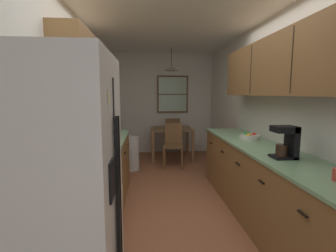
{
  "coord_description": "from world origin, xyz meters",
  "views": [
    {
      "loc": [
        -0.38,
        -2.79,
        1.52
      ],
      "look_at": [
        -0.04,
        1.12,
        1.01
      ],
      "focal_mm": 26.46,
      "sensor_mm": 36.0,
      "label": 1
    }
  ],
  "objects_px": {
    "fruit_bowl": "(250,137)",
    "dining_table": "(171,133)",
    "refrigerator": "(56,200)",
    "coffee_maker": "(287,141)",
    "trash_bin": "(131,153)",
    "dining_chair_near": "(173,143)",
    "storage_canister": "(88,145)",
    "microwave_over_range": "(61,82)",
    "dining_chair_far": "(172,133)",
    "stove_range": "(80,209)"
  },
  "relations": [
    {
      "from": "fruit_bowl",
      "to": "dining_table",
      "type": "bearing_deg",
      "value": 109.16
    },
    {
      "from": "dining_chair_far",
      "to": "microwave_over_range",
      "type": "bearing_deg",
      "value": -108.52
    },
    {
      "from": "dining_chair_near",
      "to": "dining_table",
      "type": "bearing_deg",
      "value": 88.32
    },
    {
      "from": "storage_canister",
      "to": "trash_bin",
      "type": "bearing_deg",
      "value": 82.54
    },
    {
      "from": "fruit_bowl",
      "to": "storage_canister",
      "type": "bearing_deg",
      "value": -162.41
    },
    {
      "from": "microwave_over_range",
      "to": "trash_bin",
      "type": "height_order",
      "value": "microwave_over_range"
    },
    {
      "from": "refrigerator",
      "to": "microwave_over_range",
      "type": "bearing_deg",
      "value": 103.43
    },
    {
      "from": "refrigerator",
      "to": "coffee_maker",
      "type": "distance_m",
      "value": 2.06
    },
    {
      "from": "microwave_over_range",
      "to": "dining_chair_far",
      "type": "height_order",
      "value": "microwave_over_range"
    },
    {
      "from": "dining_chair_near",
      "to": "dining_chair_far",
      "type": "bearing_deg",
      "value": 85.58
    },
    {
      "from": "microwave_over_range",
      "to": "dining_chair_far",
      "type": "distance_m",
      "value": 4.47
    },
    {
      "from": "microwave_over_range",
      "to": "storage_canister",
      "type": "bearing_deg",
      "value": 75.2
    },
    {
      "from": "microwave_over_range",
      "to": "dining_chair_far",
      "type": "xyz_separation_m",
      "value": [
        1.37,
        4.1,
        -1.12
      ]
    },
    {
      "from": "dining_chair_near",
      "to": "coffee_maker",
      "type": "xyz_separation_m",
      "value": [
        0.8,
        -2.82,
        0.56
      ]
    },
    {
      "from": "microwave_over_range",
      "to": "storage_canister",
      "type": "xyz_separation_m",
      "value": [
        0.11,
        0.41,
        -0.63
      ]
    },
    {
      "from": "dining_chair_far",
      "to": "coffee_maker",
      "type": "relative_size",
      "value": 2.85
    },
    {
      "from": "dining_table",
      "to": "fruit_bowl",
      "type": "xyz_separation_m",
      "value": [
        0.84,
        -2.43,
        0.32
      ]
    },
    {
      "from": "dining_chair_far",
      "to": "storage_canister",
      "type": "distance_m",
      "value": 3.93
    },
    {
      "from": "trash_bin",
      "to": "storage_canister",
      "type": "bearing_deg",
      "value": -97.46
    },
    {
      "from": "trash_bin",
      "to": "refrigerator",
      "type": "bearing_deg",
      "value": -94.0
    },
    {
      "from": "stove_range",
      "to": "dining_chair_near",
      "type": "height_order",
      "value": "stove_range"
    },
    {
      "from": "stove_range",
      "to": "coffee_maker",
      "type": "relative_size",
      "value": 3.49
    },
    {
      "from": "dining_table",
      "to": "coffee_maker",
      "type": "relative_size",
      "value": 2.97
    },
    {
      "from": "stove_range",
      "to": "trash_bin",
      "type": "xyz_separation_m",
      "value": [
        0.29,
        2.7,
        -0.13
      ]
    },
    {
      "from": "dining_table",
      "to": "dining_chair_far",
      "type": "distance_m",
      "value": 0.64
    },
    {
      "from": "dining_table",
      "to": "fruit_bowl",
      "type": "bearing_deg",
      "value": -70.84
    },
    {
      "from": "dining_chair_near",
      "to": "fruit_bowl",
      "type": "relative_size",
      "value": 3.34
    },
    {
      "from": "microwave_over_range",
      "to": "coffee_maker",
      "type": "height_order",
      "value": "microwave_over_range"
    },
    {
      "from": "coffee_maker",
      "to": "dining_table",
      "type": "bearing_deg",
      "value": 102.85
    },
    {
      "from": "stove_range",
      "to": "microwave_over_range",
      "type": "distance_m",
      "value": 1.15
    },
    {
      "from": "coffee_maker",
      "to": "trash_bin",
      "type": "bearing_deg",
      "value": 122.2
    },
    {
      "from": "refrigerator",
      "to": "dining_table",
      "type": "distance_m",
      "value": 4.35
    },
    {
      "from": "stove_range",
      "to": "dining_chair_far",
      "type": "relative_size",
      "value": 1.22
    },
    {
      "from": "dining_chair_near",
      "to": "trash_bin",
      "type": "height_order",
      "value": "dining_chair_near"
    },
    {
      "from": "microwave_over_range",
      "to": "storage_canister",
      "type": "relative_size",
      "value": 3.32
    },
    {
      "from": "dining_chair_far",
      "to": "dining_chair_near",
      "type": "bearing_deg",
      "value": -94.42
    },
    {
      "from": "dining_chair_near",
      "to": "dining_chair_far",
      "type": "relative_size",
      "value": 1.0
    },
    {
      "from": "dining_chair_far",
      "to": "storage_canister",
      "type": "height_order",
      "value": "storage_canister"
    },
    {
      "from": "dining_chair_far",
      "to": "coffee_maker",
      "type": "bearing_deg",
      "value": -80.12
    },
    {
      "from": "storage_canister",
      "to": "coffee_maker",
      "type": "distance_m",
      "value": 2.01
    },
    {
      "from": "refrigerator",
      "to": "trash_bin",
      "type": "distance_m",
      "value": 3.46
    },
    {
      "from": "stove_range",
      "to": "storage_canister",
      "type": "height_order",
      "value": "stove_range"
    },
    {
      "from": "refrigerator",
      "to": "storage_canister",
      "type": "relative_size",
      "value": 10.05
    },
    {
      "from": "storage_canister",
      "to": "refrigerator",
      "type": "bearing_deg",
      "value": -86.85
    },
    {
      "from": "dining_chair_near",
      "to": "coffee_maker",
      "type": "distance_m",
      "value": 2.98
    },
    {
      "from": "dining_table",
      "to": "trash_bin",
      "type": "xyz_separation_m",
      "value": [
        -0.89,
        -0.78,
        -0.28
      ]
    },
    {
      "from": "stove_range",
      "to": "fruit_bowl",
      "type": "bearing_deg",
      "value": 27.45
    },
    {
      "from": "stove_range",
      "to": "trash_bin",
      "type": "distance_m",
      "value": 2.72
    },
    {
      "from": "dining_chair_far",
      "to": "stove_range",
      "type": "bearing_deg",
      "value": -107.08
    },
    {
      "from": "dining_chair_near",
      "to": "storage_canister",
      "type": "xyz_separation_m",
      "value": [
        -1.17,
        -2.45,
        0.49
      ]
    }
  ]
}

